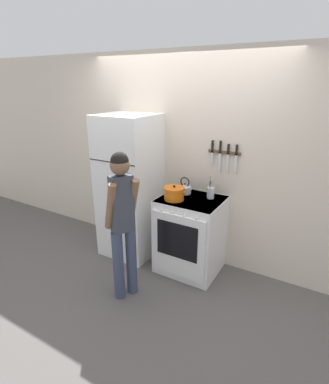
{
  "coord_description": "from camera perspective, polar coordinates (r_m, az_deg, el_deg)",
  "views": [
    {
      "loc": [
        1.65,
        -3.22,
        2.19
      ],
      "look_at": [
        0.03,
        -0.46,
        1.01
      ],
      "focal_mm": 28.0,
      "sensor_mm": 36.0,
      "label": 1
    }
  ],
  "objects": [
    {
      "name": "ground_plane",
      "position": [
        4.23,
        2.86,
        -11.0
      ],
      "size": [
        14.0,
        14.0,
        0.0
      ],
      "primitive_type": "plane",
      "color": "#5B5654"
    },
    {
      "name": "wall_back",
      "position": [
        3.76,
        3.41,
        6.1
      ],
      "size": [
        10.0,
        0.06,
        2.55
      ],
      "color": "beige",
      "rests_on": "ground_plane"
    },
    {
      "name": "refrigerator",
      "position": [
        3.87,
        -6.68,
        0.88
      ],
      "size": [
        0.68,
        0.66,
        1.83
      ],
      "color": "white",
      "rests_on": "ground_plane"
    },
    {
      "name": "stove_range",
      "position": [
        3.62,
        4.75,
        -8.16
      ],
      "size": [
        0.72,
        0.66,
        0.93
      ],
      "color": "white",
      "rests_on": "ground_plane"
    },
    {
      "name": "dutch_oven_pot",
      "position": [
        3.38,
        1.85,
        -0.28
      ],
      "size": [
        0.28,
        0.24,
        0.17
      ],
      "color": "orange",
      "rests_on": "stove_range"
    },
    {
      "name": "tea_kettle",
      "position": [
        3.59,
        3.91,
        0.65
      ],
      "size": [
        0.19,
        0.15,
        0.2
      ],
      "color": "silver",
      "rests_on": "stove_range"
    },
    {
      "name": "utensil_jar",
      "position": [
        3.47,
        8.78,
        -0.03
      ],
      "size": [
        0.08,
        0.08,
        0.27
      ],
      "color": "silver",
      "rests_on": "stove_range"
    },
    {
      "name": "person",
      "position": [
        3.02,
        -7.98,
        -5.12
      ],
      "size": [
        0.35,
        0.39,
        1.58
      ],
      "rotation": [
        0.0,
        0.0,
        1.12
      ],
      "color": "#38425B",
      "rests_on": "ground_plane"
    },
    {
      "name": "wall_knife_strip",
      "position": [
        3.47,
        11.26,
        7.4
      ],
      "size": [
        0.38,
        0.03,
        0.36
      ],
      "color": "brown"
    }
  ]
}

